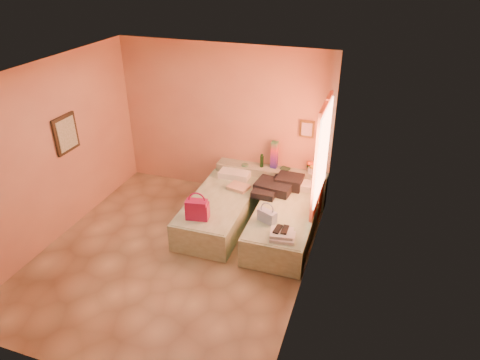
{
  "coord_description": "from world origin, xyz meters",
  "views": [
    {
      "loc": [
        2.68,
        -4.67,
        4.19
      ],
      "look_at": [
        0.8,
        0.85,
        1.02
      ],
      "focal_mm": 32.0,
      "sensor_mm": 36.0,
      "label": 1
    }
  ],
  "objects_px": {
    "headboard_ledge": "(271,184)",
    "flower_vase": "(311,166)",
    "water_bottle": "(262,161)",
    "green_book": "(285,169)",
    "bed_left": "(220,210)",
    "blue_handbag": "(267,216)",
    "towel_stack": "(283,236)",
    "bed_right": "(285,223)",
    "magenta_handbag": "(197,209)"
  },
  "relations": [
    {
      "from": "magenta_handbag",
      "to": "towel_stack",
      "type": "bearing_deg",
      "value": -14.09
    },
    {
      "from": "green_book",
      "to": "flower_vase",
      "type": "relative_size",
      "value": 0.61
    },
    {
      "from": "green_book",
      "to": "blue_handbag",
      "type": "relative_size",
      "value": 0.55
    },
    {
      "from": "green_book",
      "to": "magenta_handbag",
      "type": "xyz_separation_m",
      "value": [
        -0.95,
        -1.78,
        -0.0
      ]
    },
    {
      "from": "bed_left",
      "to": "green_book",
      "type": "xyz_separation_m",
      "value": [
        0.86,
        1.1,
        0.41
      ]
    },
    {
      "from": "bed_left",
      "to": "green_book",
      "type": "height_order",
      "value": "green_book"
    },
    {
      "from": "flower_vase",
      "to": "blue_handbag",
      "type": "bearing_deg",
      "value": -103.79
    },
    {
      "from": "magenta_handbag",
      "to": "water_bottle",
      "type": "bearing_deg",
      "value": 62.97
    },
    {
      "from": "headboard_ledge",
      "to": "towel_stack",
      "type": "height_order",
      "value": "headboard_ledge"
    },
    {
      "from": "bed_left",
      "to": "water_bottle",
      "type": "height_order",
      "value": "water_bottle"
    },
    {
      "from": "flower_vase",
      "to": "water_bottle",
      "type": "bearing_deg",
      "value": -176.21
    },
    {
      "from": "bed_left",
      "to": "blue_handbag",
      "type": "relative_size",
      "value": 6.77
    },
    {
      "from": "water_bottle",
      "to": "magenta_handbag",
      "type": "xyz_separation_m",
      "value": [
        -0.52,
        -1.73,
        -0.11
      ]
    },
    {
      "from": "water_bottle",
      "to": "flower_vase",
      "type": "height_order",
      "value": "flower_vase"
    },
    {
      "from": "magenta_handbag",
      "to": "towel_stack",
      "type": "xyz_separation_m",
      "value": [
        1.38,
        -0.09,
        -0.11
      ]
    },
    {
      "from": "water_bottle",
      "to": "headboard_ledge",
      "type": "bearing_deg",
      "value": -2.09
    },
    {
      "from": "headboard_ledge",
      "to": "water_bottle",
      "type": "bearing_deg",
      "value": 177.91
    },
    {
      "from": "headboard_ledge",
      "to": "bed_left",
      "type": "distance_m",
      "value": 1.22
    },
    {
      "from": "water_bottle",
      "to": "magenta_handbag",
      "type": "distance_m",
      "value": 1.81
    },
    {
      "from": "bed_right",
      "to": "green_book",
      "type": "height_order",
      "value": "green_book"
    },
    {
      "from": "bed_left",
      "to": "flower_vase",
      "type": "height_order",
      "value": "flower_vase"
    },
    {
      "from": "bed_left",
      "to": "bed_right",
      "type": "relative_size",
      "value": 1.0
    },
    {
      "from": "bed_left",
      "to": "blue_handbag",
      "type": "xyz_separation_m",
      "value": [
        0.95,
        -0.42,
        0.34
      ]
    },
    {
      "from": "headboard_ledge",
      "to": "bed_right",
      "type": "bearing_deg",
      "value": -63.43
    },
    {
      "from": "headboard_ledge",
      "to": "green_book",
      "type": "xyz_separation_m",
      "value": [
        0.25,
        0.05,
        0.34
      ]
    },
    {
      "from": "towel_stack",
      "to": "magenta_handbag",
      "type": "bearing_deg",
      "value": 176.2
    },
    {
      "from": "green_book",
      "to": "water_bottle",
      "type": "bearing_deg",
      "value": -156.78
    },
    {
      "from": "headboard_ledge",
      "to": "water_bottle",
      "type": "relative_size",
      "value": 8.39
    },
    {
      "from": "water_bottle",
      "to": "magenta_handbag",
      "type": "height_order",
      "value": "water_bottle"
    },
    {
      "from": "bed_left",
      "to": "green_book",
      "type": "distance_m",
      "value": 1.46
    },
    {
      "from": "headboard_ledge",
      "to": "bed_right",
      "type": "xyz_separation_m",
      "value": [
        0.52,
        -1.05,
        -0.08
      ]
    },
    {
      "from": "bed_right",
      "to": "flower_vase",
      "type": "xyz_separation_m",
      "value": [
        0.19,
        1.12,
        0.53
      ]
    },
    {
      "from": "bed_left",
      "to": "towel_stack",
      "type": "bearing_deg",
      "value": -31.7
    },
    {
      "from": "towel_stack",
      "to": "water_bottle",
      "type": "bearing_deg",
      "value": 115.08
    },
    {
      "from": "bed_left",
      "to": "flower_vase",
      "type": "relative_size",
      "value": 7.6
    },
    {
      "from": "bed_right",
      "to": "water_bottle",
      "type": "xyz_separation_m",
      "value": [
        -0.71,
        1.06,
        0.52
      ]
    },
    {
      "from": "blue_handbag",
      "to": "towel_stack",
      "type": "height_order",
      "value": "blue_handbag"
    },
    {
      "from": "headboard_ledge",
      "to": "green_book",
      "type": "height_order",
      "value": "green_book"
    },
    {
      "from": "blue_handbag",
      "to": "towel_stack",
      "type": "relative_size",
      "value": 0.84
    },
    {
      "from": "magenta_handbag",
      "to": "bed_right",
      "type": "bearing_deg",
      "value": 18.43
    },
    {
      "from": "headboard_ledge",
      "to": "flower_vase",
      "type": "xyz_separation_m",
      "value": [
        0.71,
        0.07,
        0.46
      ]
    },
    {
      "from": "blue_handbag",
      "to": "bed_left",
      "type": "bearing_deg",
      "value": 178.62
    },
    {
      "from": "headboard_ledge",
      "to": "flower_vase",
      "type": "relative_size",
      "value": 7.79
    },
    {
      "from": "bed_right",
      "to": "flower_vase",
      "type": "bearing_deg",
      "value": 79.83
    },
    {
      "from": "headboard_ledge",
      "to": "towel_stack",
      "type": "xyz_separation_m",
      "value": [
        0.67,
        -1.82,
        0.23
      ]
    },
    {
      "from": "flower_vase",
      "to": "towel_stack",
      "type": "bearing_deg",
      "value": -91.35
    },
    {
      "from": "headboard_ledge",
      "to": "bed_right",
      "type": "relative_size",
      "value": 1.02
    },
    {
      "from": "bed_right",
      "to": "bed_left",
      "type": "bearing_deg",
      "value": 179.26
    },
    {
      "from": "bed_right",
      "to": "blue_handbag",
      "type": "height_order",
      "value": "blue_handbag"
    },
    {
      "from": "headboard_ledge",
      "to": "bed_right",
      "type": "height_order",
      "value": "headboard_ledge"
    }
  ]
}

